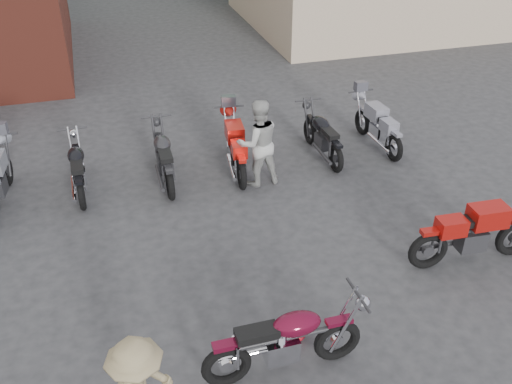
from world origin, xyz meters
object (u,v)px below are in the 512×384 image
object	(u,v)px
row_bike_6	(378,123)
row_bike_3	(164,155)
person_light	(258,143)
vintage_motorcycle	(287,337)
row_bike_2	(78,166)
row_bike_4	(236,144)
helmet	(296,332)
sportbike	(478,229)
row_bike_5	(322,133)

from	to	relation	value
row_bike_6	row_bike_3	bearing A→B (deg)	89.13
person_light	row_bike_3	distance (m)	1.91
vintage_motorcycle	row_bike_3	world-z (taller)	vintage_motorcycle
row_bike_3	row_bike_6	xyz separation A→B (m)	(4.79, 0.18, -0.01)
row_bike_2	row_bike_4	distance (m)	3.14
row_bike_2	helmet	bearing A→B (deg)	-152.36
sportbike	row_bike_4	world-z (taller)	sportbike
row_bike_5	row_bike_6	distance (m)	1.37
sportbike	row_bike_6	distance (m)	4.24
row_bike_2	row_bike_4	size ratio (longest dim) A/B	0.92
vintage_motorcycle	row_bike_4	bearing A→B (deg)	82.06
vintage_motorcycle	row_bike_4	distance (m)	5.41
vintage_motorcycle	row_bike_2	xyz separation A→B (m)	(-2.41, 5.42, -0.06)
vintage_motorcycle	row_bike_4	size ratio (longest dim) A/B	1.01
row_bike_3	row_bike_5	xyz separation A→B (m)	(3.42, 0.07, -0.02)
vintage_motorcycle	sportbike	size ratio (longest dim) A/B	0.96
row_bike_3	row_bike_5	distance (m)	3.42
row_bike_2	row_bike_5	size ratio (longest dim) A/B	0.98
vintage_motorcycle	person_light	xyz separation A→B (m)	(1.03, 4.72, 0.29)
row_bike_2	row_bike_6	distance (m)	6.45
row_bike_3	sportbike	bearing A→B (deg)	-131.63
helmet	row_bike_5	size ratio (longest dim) A/B	0.14
helmet	row_bike_5	bearing A→B (deg)	64.52
row_bike_2	row_bike_3	distance (m)	1.66
sportbike	row_bike_2	distance (m)	7.33
vintage_motorcycle	row_bike_4	world-z (taller)	vintage_motorcycle
row_bike_2	row_bike_4	bearing A→B (deg)	-92.29
row_bike_4	row_bike_5	world-z (taller)	row_bike_4
row_bike_6	person_light	bearing A→B (deg)	102.10
row_bike_4	row_bike_5	bearing A→B (deg)	-82.14
vintage_motorcycle	helmet	world-z (taller)	vintage_motorcycle
sportbike	helmet	distance (m)	3.48
vintage_motorcycle	row_bike_6	world-z (taller)	vintage_motorcycle
row_bike_3	row_bike_6	distance (m)	4.79
helmet	row_bike_4	world-z (taller)	row_bike_4
helmet	vintage_motorcycle	bearing A→B (deg)	-123.70
row_bike_3	row_bike_6	world-z (taller)	row_bike_3
vintage_motorcycle	person_light	bearing A→B (deg)	77.57
vintage_motorcycle	sportbike	xyz separation A→B (m)	(3.66, 1.31, 0.02)
person_light	row_bike_4	distance (m)	0.76
vintage_motorcycle	row_bike_2	world-z (taller)	vintage_motorcycle
helmet	row_bike_3	bearing A→B (deg)	102.27
vintage_motorcycle	row_bike_6	distance (m)	6.85
row_bike_4	row_bike_2	bearing A→B (deg)	94.83
row_bike_5	row_bike_2	bearing A→B (deg)	88.36
row_bike_3	row_bike_4	size ratio (longest dim) A/B	0.97
sportbike	row_bike_5	bearing A→B (deg)	106.75
row_bike_5	row_bike_6	size ratio (longest dim) A/B	0.98
vintage_motorcycle	row_bike_6	bearing A→B (deg)	53.70
helmet	row_bike_2	world-z (taller)	row_bike_2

